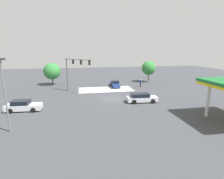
# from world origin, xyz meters

# --- Properties ---
(ground_plane) EXTENTS (108.65, 108.65, 0.00)m
(ground_plane) POSITION_xyz_m (0.00, 0.00, 0.00)
(ground_plane) COLOR #3D3F44
(crosswalk_markings) EXTENTS (11.41, 5.35, 0.01)m
(crosswalk_markings) POSITION_xyz_m (0.00, -7.24, 0.00)
(crosswalk_markings) COLOR silver
(crosswalk_markings) RESTS_ON ground_plane
(traffic_signal_mast) EXTENTS (4.75, 4.75, 6.67)m
(traffic_signal_mast) POSITION_xyz_m (6.33, -6.33, 4.95)
(traffic_signal_mast) COLOR #47474C
(traffic_signal_mast) RESTS_ON ground_plane
(car_0) EXTENTS (2.02, 4.55, 1.46)m
(car_0) POSITION_xyz_m (-2.46, -9.46, 0.67)
(car_0) COLOR navy
(car_0) RESTS_ON ground_plane
(car_1) EXTENTS (4.77, 2.17, 1.50)m
(car_1) POSITION_xyz_m (13.23, 3.91, 0.70)
(car_1) COLOR silver
(car_1) RESTS_ON ground_plane
(car_2) EXTENTS (4.97, 2.28, 1.45)m
(car_2) POSITION_xyz_m (-4.27, 3.02, 0.71)
(car_2) COLOR silver
(car_2) RESTS_ON ground_plane
(pedestrian) EXTENTS (0.41, 0.41, 1.73)m
(pedestrian) POSITION_xyz_m (-8.17, -8.42, 0.97)
(pedestrian) COLOR #232842
(pedestrian) RESTS_ON ground_plane
(street_light_pole_a) EXTENTS (0.80, 0.36, 7.52)m
(street_light_pole_a) POSITION_xyz_m (12.67, 10.48, 4.54)
(street_light_pole_a) COLOR slate
(street_light_pole_a) RESTS_ON ground_plane
(tree_corner_a) EXTENTS (3.55, 3.55, 5.45)m
(tree_corner_a) POSITION_xyz_m (-12.16, -13.70, 3.67)
(tree_corner_a) COLOR brown
(tree_corner_a) RESTS_ON ground_plane
(tree_corner_b) EXTENTS (3.89, 3.89, 5.27)m
(tree_corner_b) POSITION_xyz_m (11.76, -14.13, 3.32)
(tree_corner_b) COLOR brown
(tree_corner_b) RESTS_ON ground_plane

